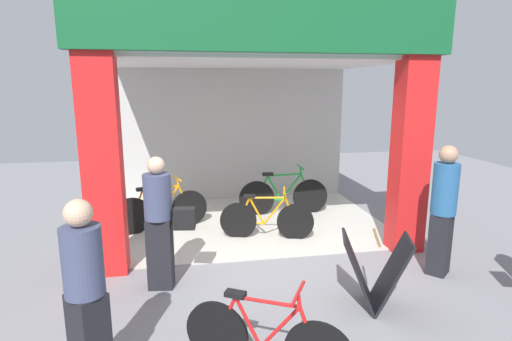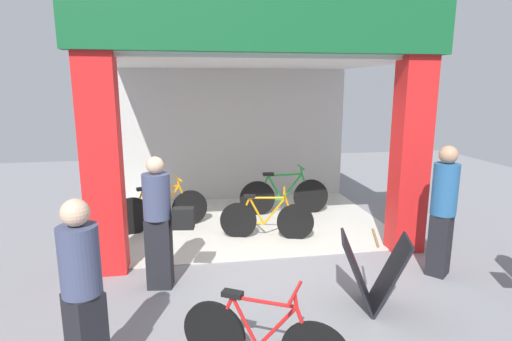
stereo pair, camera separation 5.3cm
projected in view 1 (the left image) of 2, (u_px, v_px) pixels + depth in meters
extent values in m
plane|color=gray|center=(266.00, 259.00, 5.90)|extent=(17.61, 17.61, 0.00)
cube|color=beige|center=(248.00, 222.00, 7.51)|extent=(4.80, 3.34, 0.02)
cube|color=#B7B7B2|center=(235.00, 134.00, 8.82)|extent=(4.80, 0.12, 2.89)
cube|color=red|center=(103.00, 167.00, 5.22)|extent=(0.48, 0.36, 2.89)
cube|color=red|center=(410.00, 157.00, 5.98)|extent=(0.48, 0.36, 2.89)
cube|color=#14592D|center=(270.00, 21.00, 5.08)|extent=(5.00, 0.20, 0.77)
cube|color=silver|center=(247.00, 63.00, 6.92)|extent=(4.80, 3.34, 0.06)
cylinder|color=black|center=(257.00, 199.00, 7.82)|extent=(0.69, 0.08, 0.69)
cylinder|color=black|center=(310.00, 197.00, 7.96)|extent=(0.69, 0.08, 0.69)
cylinder|color=#198C33|center=(269.00, 199.00, 7.86)|extent=(0.46, 0.06, 0.09)
cylinder|color=#198C33|center=(274.00, 188.00, 7.82)|extent=(0.30, 0.05, 0.51)
cylinder|color=#198C33|center=(291.00, 187.00, 7.87)|extent=(0.42, 0.06, 0.54)
cylinder|color=#198C33|center=(285.00, 175.00, 7.80)|extent=(0.66, 0.07, 0.05)
cylinder|color=#198C33|center=(263.00, 187.00, 7.79)|extent=(0.23, 0.05, 0.46)
cylinder|color=#198C33|center=(305.00, 185.00, 7.90)|extent=(0.21, 0.05, 0.48)
cylinder|color=#198C33|center=(301.00, 170.00, 7.82)|extent=(0.06, 0.04, 0.14)
cylinder|color=#198C33|center=(300.00, 167.00, 7.81)|extent=(0.05, 0.48, 0.03)
cube|color=black|center=(268.00, 174.00, 7.75)|extent=(0.21, 0.11, 0.05)
cylinder|color=black|center=(132.00, 217.00, 6.78)|extent=(0.63, 0.24, 0.65)
cylinder|color=black|center=(189.00, 208.00, 7.25)|extent=(0.63, 0.24, 0.65)
cylinder|color=orange|center=(146.00, 216.00, 6.90)|extent=(0.43, 0.17, 0.08)
cylinder|color=orange|center=(151.00, 203.00, 6.90)|extent=(0.28, 0.12, 0.49)
cylinder|color=orange|center=(169.00, 200.00, 7.04)|extent=(0.39, 0.16, 0.51)
cylinder|color=orange|center=(161.00, 188.00, 6.93)|extent=(0.61, 0.23, 0.05)
cylinder|color=orange|center=(138.00, 204.00, 6.79)|extent=(0.22, 0.10, 0.44)
cylinder|color=orange|center=(183.00, 197.00, 7.16)|extent=(0.20, 0.09, 0.45)
cylinder|color=orange|center=(178.00, 182.00, 7.06)|extent=(0.06, 0.05, 0.14)
cylinder|color=orange|center=(177.00, 178.00, 7.04)|extent=(0.17, 0.44, 0.03)
cube|color=black|center=(142.00, 189.00, 6.78)|extent=(0.22, 0.15, 0.05)
cylinder|color=black|center=(238.00, 221.00, 6.66)|extent=(0.60, 0.19, 0.60)
cylinder|color=black|center=(295.00, 222.00, 6.59)|extent=(0.60, 0.19, 0.60)
cylinder|color=orange|center=(252.00, 222.00, 6.65)|extent=(0.40, 0.13, 0.08)
cylinder|color=orange|center=(257.00, 211.00, 6.60)|extent=(0.26, 0.10, 0.45)
cylinder|color=orange|center=(275.00, 211.00, 6.58)|extent=(0.37, 0.12, 0.47)
cylinder|color=orange|center=(267.00, 198.00, 6.54)|extent=(0.57, 0.18, 0.05)
cylinder|color=orange|center=(244.00, 209.00, 6.61)|extent=(0.20, 0.08, 0.41)
cylinder|color=orange|center=(290.00, 210.00, 6.56)|extent=(0.18, 0.08, 0.42)
cylinder|color=orange|center=(285.00, 194.00, 6.51)|extent=(0.06, 0.04, 0.13)
cylinder|color=orange|center=(284.00, 190.00, 6.50)|extent=(0.13, 0.42, 0.03)
cube|color=black|center=(250.00, 196.00, 6.56)|extent=(0.20, 0.13, 0.05)
cylinder|color=black|center=(217.00, 333.00, 3.65)|extent=(0.54, 0.33, 0.60)
cylinder|color=red|center=(239.00, 340.00, 3.58)|extent=(0.36, 0.23, 0.08)
cylinder|color=red|center=(248.00, 322.00, 3.51)|extent=(0.24, 0.16, 0.45)
cylinder|color=red|center=(280.00, 327.00, 3.42)|extent=(0.33, 0.21, 0.47)
cylinder|color=red|center=(267.00, 302.00, 3.41)|extent=(0.51, 0.31, 0.05)
cylinder|color=red|center=(227.00, 315.00, 3.57)|extent=(0.19, 0.13, 0.40)
cylinder|color=red|center=(308.00, 331.00, 3.34)|extent=(0.17, 0.12, 0.41)
cylinder|color=red|center=(299.00, 300.00, 3.31)|extent=(0.06, 0.05, 0.12)
cylinder|color=red|center=(298.00, 293.00, 3.30)|extent=(0.23, 0.38, 0.03)
cube|color=black|center=(235.00, 294.00, 3.50)|extent=(0.20, 0.17, 0.05)
cube|color=black|center=(358.00, 271.00, 4.58)|extent=(0.53, 0.62, 0.85)
cube|color=black|center=(391.00, 274.00, 4.52)|extent=(0.53, 0.62, 0.85)
cylinder|color=olive|center=(377.00, 237.00, 4.47)|extent=(0.20, 0.50, 0.03)
cube|color=black|center=(160.00, 253.00, 5.01)|extent=(0.33, 0.28, 0.90)
cylinder|color=#3F4766|center=(157.00, 196.00, 4.86)|extent=(0.38, 0.38, 0.55)
sphere|color=#D8AD8C|center=(156.00, 165.00, 4.78)|extent=(0.21, 0.21, 0.21)
cube|color=black|center=(185.00, 218.00, 4.93)|extent=(0.27, 0.19, 0.26)
cube|color=black|center=(440.00, 244.00, 5.39)|extent=(0.37, 0.37, 0.83)
cylinder|color=#26598C|center=(445.00, 189.00, 5.23)|extent=(0.45, 0.45, 0.67)
sphere|color=tan|center=(449.00, 154.00, 5.14)|extent=(0.23, 0.23, 0.23)
cylinder|color=#3F4766|center=(83.00, 261.00, 3.16)|extent=(0.44, 0.44, 0.56)
sphere|color=#D8AD8C|center=(78.00, 213.00, 3.08)|extent=(0.22, 0.22, 0.22)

